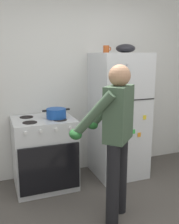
{
  "coord_description": "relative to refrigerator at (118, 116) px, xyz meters",
  "views": [
    {
      "loc": [
        -1.1,
        -1.58,
        1.68
      ],
      "look_at": [
        0.01,
        1.32,
        1.0
      ],
      "focal_mm": 41.57,
      "sensor_mm": 36.0,
      "label": 1
    }
  ],
  "objects": [
    {
      "name": "refrigerator",
      "position": [
        0.0,
        0.0,
        0.0
      ],
      "size": [
        0.68,
        0.72,
        1.71
      ],
      "color": "silver",
      "rests_on": "ground"
    },
    {
      "name": "person_cook",
      "position": [
        -0.53,
        -0.94,
        0.1
      ],
      "size": [
        0.66,
        0.69,
        1.6
      ],
      "color": "black",
      "rests_on": "ground"
    },
    {
      "name": "mixing_bowl",
      "position": [
        0.08,
        0.0,
        0.91
      ],
      "size": [
        0.26,
        0.26,
        0.12
      ],
      "primitive_type": "ellipsoid",
      "color": "black",
      "rests_on": "refrigerator"
    },
    {
      "name": "stove_range",
      "position": [
        -1.06,
        -0.01,
        -0.41
      ],
      "size": [
        0.76,
        0.67,
        0.91
      ],
      "color": "silver",
      "rests_on": "ground"
    },
    {
      "name": "red_pot",
      "position": [
        -0.9,
        -0.05,
        0.12
      ],
      "size": [
        0.35,
        0.25,
        0.12
      ],
      "color": "#19479E",
      "rests_on": "stove_range"
    },
    {
      "name": "coffee_mug",
      "position": [
        -0.18,
        0.05,
        0.9
      ],
      "size": [
        0.11,
        0.08,
        0.1
      ],
      "color": "#B24C1E",
      "rests_on": "refrigerator"
    },
    {
      "name": "kitchen_wall_back",
      "position": [
        -0.54,
        0.38,
        0.49
      ],
      "size": [
        6.0,
        0.1,
        2.7
      ],
      "primitive_type": "cube",
      "color": "silver",
      "rests_on": "ground"
    }
  ]
}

